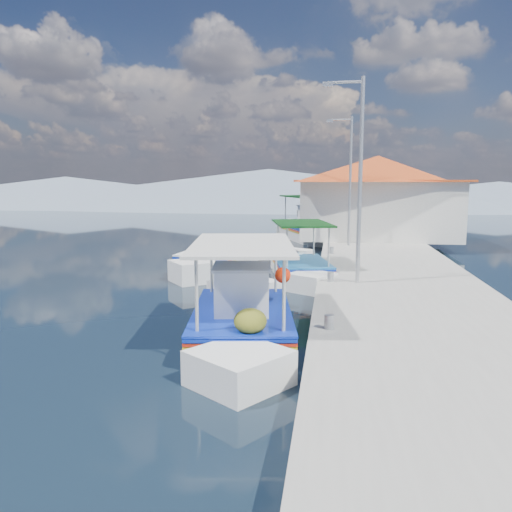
# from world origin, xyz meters

# --- Properties ---
(ground) EXTENTS (160.00, 160.00, 0.00)m
(ground) POSITION_xyz_m (0.00, 0.00, 0.00)
(ground) COLOR black
(ground) RESTS_ON ground
(quay) EXTENTS (5.00, 44.00, 0.50)m
(quay) POSITION_xyz_m (5.90, 6.00, 0.25)
(quay) COLOR #9D9B93
(quay) RESTS_ON ground
(bollards) EXTENTS (0.20, 17.20, 0.30)m
(bollards) POSITION_xyz_m (3.80, 5.25, 0.65)
(bollards) COLOR #A5A8AD
(bollards) RESTS_ON quay
(main_caique) EXTENTS (2.88, 7.28, 2.43)m
(main_caique) POSITION_xyz_m (1.88, -2.33, 0.47)
(main_caique) COLOR white
(main_caique) RESTS_ON ground
(caique_green_canopy) EXTENTS (2.69, 5.97, 2.29)m
(caique_green_canopy) POSITION_xyz_m (2.74, 5.00, 0.34)
(caique_green_canopy) COLOR white
(caique_green_canopy) RESTS_ON ground
(caique_blue_hull) EXTENTS (2.59, 7.00, 1.25)m
(caique_blue_hull) POSITION_xyz_m (-0.73, 6.28, 0.34)
(caique_blue_hull) COLOR white
(caique_blue_hull) RESTS_ON ground
(caique_far) EXTENTS (4.51, 7.79, 2.95)m
(caique_far) POSITION_xyz_m (2.49, 17.35, 0.55)
(caique_far) COLOR white
(caique_far) RESTS_ON ground
(harbor_building) EXTENTS (10.49, 10.49, 4.40)m
(harbor_building) POSITION_xyz_m (6.20, 15.00, 2.78)
(harbor_building) COLOR silver
(harbor_building) RESTS_ON quay
(lamp_post_near) EXTENTS (1.21, 0.14, 6.00)m
(lamp_post_near) POSITION_xyz_m (4.51, 2.00, 3.85)
(lamp_post_near) COLOR #A5A8AD
(lamp_post_near) RESTS_ON quay
(lamp_post_far) EXTENTS (1.21, 0.14, 6.00)m
(lamp_post_far) POSITION_xyz_m (4.51, 11.00, 3.85)
(lamp_post_far) COLOR #A5A8AD
(lamp_post_far) RESTS_ON quay
(mountain_ridge) EXTENTS (171.40, 96.00, 5.50)m
(mountain_ridge) POSITION_xyz_m (6.54, 56.00, 2.04)
(mountain_ridge) COLOR slate
(mountain_ridge) RESTS_ON ground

